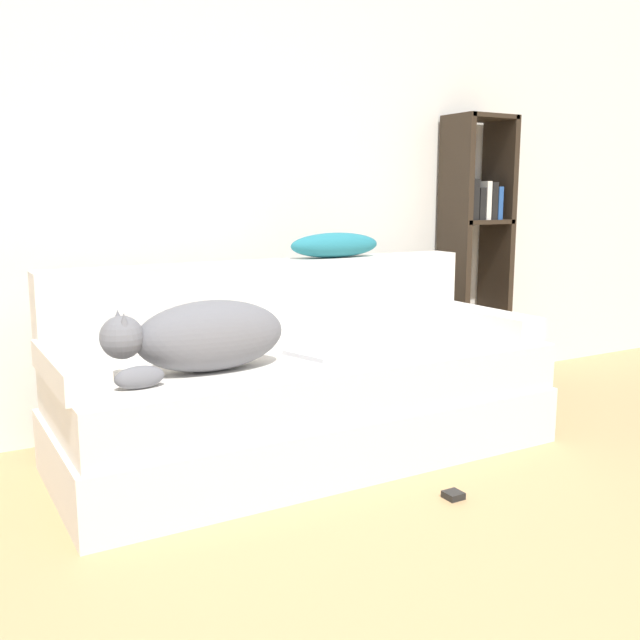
# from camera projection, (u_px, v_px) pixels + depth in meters

# --- Properties ---
(wall_back) EXTENTS (6.91, 0.06, 2.70)m
(wall_back) POSITION_uv_depth(u_px,v_px,m) (213.00, 140.00, 3.37)
(wall_back) COLOR silver
(wall_back) RESTS_ON ground_plane
(couch) EXTENTS (2.08, 0.84, 0.45)m
(couch) POSITION_uv_depth(u_px,v_px,m) (309.00, 404.00, 3.02)
(couch) COLOR silver
(couch) RESTS_ON ground_plane
(couch_backrest) EXTENTS (2.04, 0.15, 0.36)m
(couch_backrest) POSITION_uv_depth(u_px,v_px,m) (271.00, 299.00, 3.24)
(couch_backrest) COLOR silver
(couch_backrest) RESTS_ON couch
(couch_arm_left) EXTENTS (0.15, 0.65, 0.10)m
(couch_arm_left) POSITION_uv_depth(u_px,v_px,m) (69.00, 368.00, 2.49)
(couch_arm_left) COLOR silver
(couch_arm_left) RESTS_ON couch
(couch_arm_right) EXTENTS (0.15, 0.65, 0.10)m
(couch_arm_right) POSITION_uv_depth(u_px,v_px,m) (483.00, 320.00, 3.44)
(couch_arm_right) COLOR silver
(couch_arm_right) RESTS_ON couch
(dog) EXTENTS (0.69, 0.28, 0.26)m
(dog) POSITION_uv_depth(u_px,v_px,m) (202.00, 337.00, 2.62)
(dog) COLOR slate
(dog) RESTS_ON couch
(laptop) EXTENTS (0.34, 0.30, 0.02)m
(laptop) POSITION_uv_depth(u_px,v_px,m) (326.00, 352.00, 2.94)
(laptop) COLOR #B7B7BC
(laptop) RESTS_ON couch
(throw_pillow) EXTENTS (0.47, 0.16, 0.12)m
(throw_pillow) POSITION_uv_depth(u_px,v_px,m) (335.00, 245.00, 3.36)
(throw_pillow) COLOR teal
(throw_pillow) RESTS_ON couch_backrest
(bookshelf) EXTENTS (0.36, 0.26, 1.53)m
(bookshelf) POSITION_uv_depth(u_px,v_px,m) (476.00, 236.00, 4.03)
(bookshelf) COLOR #2D2319
(bookshelf) RESTS_ON ground_plane
(power_adapter) EXTENTS (0.06, 0.06, 0.03)m
(power_adapter) POSITION_uv_depth(u_px,v_px,m) (453.00, 495.00, 2.61)
(power_adapter) COLOR black
(power_adapter) RESTS_ON ground_plane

